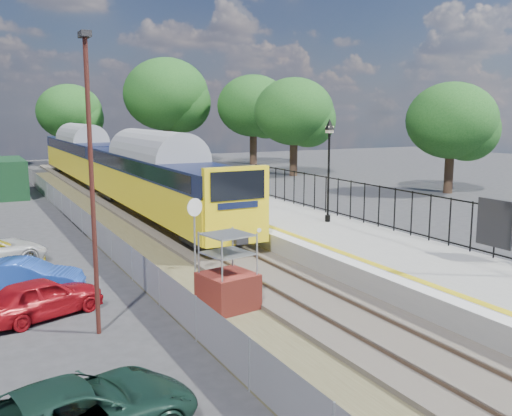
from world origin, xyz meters
TOP-DOWN VIEW (x-y plane):
  - ground at (0.00, 0.00)m, footprint 120.00×120.00m
  - track_bed at (-0.47, 9.67)m, footprint 5.90×80.00m
  - platform at (4.20, 8.00)m, footprint 5.00×70.00m
  - platform_edge at (2.14, 8.00)m, footprint 0.90×70.00m
  - victorian_lamp_north at (5.30, 6.00)m, footprint 0.44×0.44m
  - palisade_fence at (6.55, 2.24)m, footprint 0.12×26.00m
  - wire_fence at (-4.20, 12.00)m, footprint 0.06×52.00m
  - tree_line at (1.40, 42.00)m, footprint 56.80×43.80m
  - train at (0.00, 24.78)m, footprint 2.82×40.83m
  - brick_plinth at (-2.50, -0.23)m, footprint 1.67×1.67m
  - speed_sign at (-2.50, 2.37)m, footprint 0.58×0.21m
  - carpark_lamp at (-6.29, -0.32)m, footprint 0.25×0.50m
  - car_green at (-7.73, -5.39)m, footprint 4.61×2.74m
  - car_red at (-7.43, 1.61)m, footprint 3.70×2.52m
  - car_blue at (-7.66, 3.96)m, footprint 3.74×2.47m

SIDE VIEW (x-z plane):
  - ground at x=0.00m, z-range 0.00..0.00m
  - track_bed at x=-0.47m, z-range -0.05..0.24m
  - platform at x=4.20m, z-range 0.00..0.90m
  - car_blue at x=-7.66m, z-range 0.00..1.17m
  - car_red at x=-7.43m, z-range 0.00..1.17m
  - car_green at x=-7.73m, z-range 0.00..1.20m
  - wire_fence at x=-4.20m, z-range 0.00..1.20m
  - platform_edge at x=2.14m, z-range 0.90..0.91m
  - brick_plinth at x=-2.50m, z-range -0.05..2.28m
  - palisade_fence at x=6.55m, z-range 0.84..2.84m
  - speed_sign at x=-2.50m, z-range 0.56..3.55m
  - train at x=0.00m, z-range 0.59..4.09m
  - victorian_lamp_north at x=5.30m, z-range 2.00..6.60m
  - carpark_lamp at x=-6.29m, z-range 0.50..8.19m
  - tree_line at x=1.40m, z-range 0.67..12.55m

